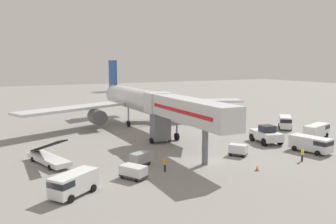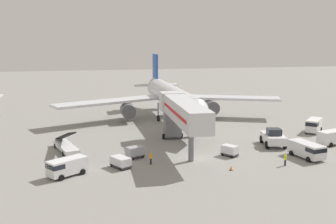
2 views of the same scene
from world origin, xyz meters
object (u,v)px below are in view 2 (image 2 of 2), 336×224
service_van_mid_center (335,136)px  baggage_cart_mid_left (121,162)px  service_van_near_right (66,166)px  pushback_tug (273,138)px  jet_bridge (182,112)px  airplane_at_gate (171,97)px  safety_cone_bravo (231,168)px  service_van_rear_left (307,149)px  ground_crew_worker_foreground (285,159)px  ground_crew_worker_midground (151,158)px  belt_loader_truck (66,145)px  baggage_cart_mid_right (135,152)px  service_van_rear_right (314,125)px  baggage_cart_near_left (230,150)px

service_van_mid_center → baggage_cart_mid_left: service_van_mid_center is taller
service_van_near_right → service_van_mid_center: (38.10, 5.99, 0.06)m
pushback_tug → jet_bridge: bearing=176.0°
airplane_at_gate → safety_cone_bravo: bearing=-88.8°
airplane_at_gate → service_van_rear_left: size_ratio=8.11×
safety_cone_bravo → service_van_mid_center: bearing=22.8°
service_van_near_right → ground_crew_worker_foreground: bearing=-4.0°
ground_crew_worker_foreground → ground_crew_worker_midground: 16.44m
jet_bridge → belt_loader_truck: (-15.80, 2.68, -4.59)m
baggage_cart_mid_right → pushback_tug: bearing=5.2°
baggage_cart_mid_left → pushback_tug: bearing=13.5°
service_van_rear_left → ground_crew_worker_foreground: bearing=-151.6°
jet_bridge → ground_crew_worker_foreground: bearing=-43.2°
airplane_at_gate → service_van_mid_center: airplane_at_gate is taller
jet_bridge → service_van_rear_left: bearing=-26.9°
baggage_cart_mid_left → ground_crew_worker_midground: bearing=7.3°
service_van_mid_center → service_van_rear_left: size_ratio=1.07×
jet_bridge → pushback_tug: jet_bridge is taller
service_van_mid_center → service_van_rear_left: 9.51m
safety_cone_bravo → service_van_rear_right: bearing=37.4°
service_van_mid_center → baggage_cart_near_left: (-17.25, -2.48, -0.40)m
jet_bridge → pushback_tug: size_ratio=3.52×
baggage_cart_mid_left → baggage_cart_near_left: (14.56, 1.79, 0.06)m
service_van_near_right → baggage_cart_near_left: bearing=9.6°
belt_loader_truck → baggage_cart_mid_left: (6.66, -9.03, -0.04)m
jet_bridge → pushback_tug: 14.11m
service_van_mid_center → service_van_rear_right: size_ratio=1.27×
ground_crew_worker_foreground → baggage_cart_mid_right: bearing=157.9°
pushback_tug → baggage_cart_mid_left: bearing=-166.5°
service_van_rear_left → ground_crew_worker_midground: bearing=175.3°
belt_loader_truck → safety_cone_bravo: bearing=-33.6°
service_van_rear_right → belt_loader_truck: bearing=-176.1°
belt_loader_truck → ground_crew_worker_foreground: belt_loader_truck is taller
baggage_cart_mid_left → safety_cone_bravo: size_ratio=5.17×
ground_crew_worker_foreground → service_van_rear_left: bearing=28.4°
airplane_at_gate → belt_loader_truck: airplane_at_gate is taller
baggage_cart_mid_right → service_van_rear_right: bearing=14.9°
baggage_cart_mid_left → safety_cone_bravo: baggage_cart_mid_left is taller
airplane_at_gate → baggage_cart_mid_left: airplane_at_gate is taller
airplane_at_gate → belt_loader_truck: 25.50m
baggage_cart_near_left → jet_bridge: bearing=139.9°
airplane_at_gate → service_van_near_right: size_ratio=9.22×
pushback_tug → service_van_rear_right: bearing=31.4°
service_van_rear_right → baggage_cart_mid_left: bearing=-160.4°
service_van_rear_right → baggage_cart_mid_right: 31.82m
service_van_mid_center → ground_crew_worker_midground: size_ratio=3.58×
service_van_near_right → ground_crew_worker_foreground: service_van_near_right is taller
service_van_near_right → ground_crew_worker_foreground: 26.05m
service_van_rear_right → baggage_cart_mid_right: service_van_rear_right is taller
jet_bridge → service_van_near_right: size_ratio=4.06×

